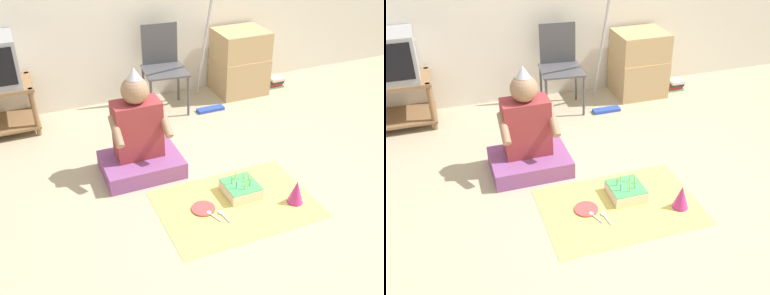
% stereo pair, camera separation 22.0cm
% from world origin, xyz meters
% --- Properties ---
extents(ground_plane, '(16.00, 16.00, 0.00)m').
position_xyz_m(ground_plane, '(0.00, 0.00, 0.00)').
color(ground_plane, tan).
extents(folding_chair, '(0.45, 0.44, 0.84)m').
position_xyz_m(folding_chair, '(-0.02, 1.67, 0.48)').
color(folding_chair, '#4C4C51').
rests_on(folding_chair, ground_plane).
extents(cardboard_box_stack, '(0.52, 0.46, 0.68)m').
position_xyz_m(cardboard_box_stack, '(0.87, 1.71, 0.34)').
color(cardboard_box_stack, tan).
rests_on(cardboard_box_stack, ground_plane).
extents(dust_mop, '(0.28, 0.42, 1.20)m').
position_xyz_m(dust_mop, '(0.38, 1.49, 0.35)').
color(dust_mop, '#2D4CB2').
rests_on(dust_mop, ground_plane).
extents(book_pile, '(0.19, 0.15, 0.11)m').
position_xyz_m(book_pile, '(1.31, 1.66, 0.06)').
color(book_pile, '#60936B').
rests_on(book_pile, ground_plane).
extents(person_seated, '(0.62, 0.47, 0.88)m').
position_xyz_m(person_seated, '(-0.58, 0.64, 0.28)').
color(person_seated, '#8C4C8C').
rests_on(person_seated, ground_plane).
extents(party_cloth, '(1.14, 0.78, 0.01)m').
position_xyz_m(party_cloth, '(-0.07, -0.06, 0.00)').
color(party_cloth, '#EAD666').
rests_on(party_cloth, ground_plane).
extents(birthday_cake, '(0.25, 0.25, 0.16)m').
position_xyz_m(birthday_cake, '(0.02, 0.04, 0.05)').
color(birthday_cake, '#F4E0C6').
rests_on(birthday_cake, party_cloth).
extents(party_hat_blue, '(0.12, 0.12, 0.18)m').
position_xyz_m(party_hat_blue, '(0.34, -0.20, 0.10)').
color(party_hat_blue, '#CC338C').
rests_on(party_hat_blue, party_cloth).
extents(paper_plate, '(0.17, 0.17, 0.01)m').
position_xyz_m(paper_plate, '(-0.32, -0.02, 0.01)').
color(paper_plate, '#D84C4C').
rests_on(paper_plate, party_cloth).
extents(plastic_spoon_near, '(0.07, 0.14, 0.01)m').
position_xyz_m(plastic_spoon_near, '(-0.30, -0.10, 0.01)').
color(plastic_spoon_near, white).
rests_on(plastic_spoon_near, party_cloth).
extents(plastic_spoon_far, '(0.04, 0.15, 0.01)m').
position_xyz_m(plastic_spoon_far, '(-0.22, -0.12, 0.01)').
color(plastic_spoon_far, white).
rests_on(plastic_spoon_far, party_cloth).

